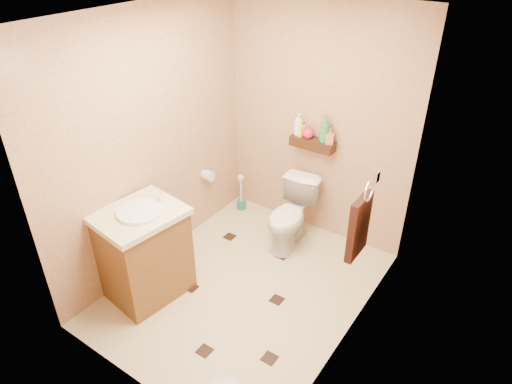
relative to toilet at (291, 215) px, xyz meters
The scene contains 18 objects.
ground 0.90m from the toilet, 88.75° to the right, with size 2.50×2.50×0.00m, color #C0B48C.
wall_back 0.95m from the toilet, 87.52° to the left, with size 2.00×0.04×2.40m, color tan.
wall_front 2.25m from the toilet, 89.50° to the right, with size 2.00×0.04×2.40m, color tan.
wall_left 1.55m from the toilet, 139.72° to the right, with size 0.04×2.50×2.40m, color tan.
wall_right 1.57m from the toilet, 39.26° to the right, with size 0.04×2.50×2.40m, color tan.
ceiling 2.22m from the toilet, 88.75° to the right, with size 2.00×2.50×0.02m, color silver.
wall_shelf 0.76m from the toilet, 86.93° to the left, with size 0.46×0.14×0.10m, color #3B2210.
floor_accents 0.96m from the toilet, 87.36° to the right, with size 1.32×1.46×0.01m.
toilet is the anchor object (origin of this frame).
vanity 1.51m from the toilet, 116.87° to the right, with size 0.67×0.78×0.99m.
toilet_brush 0.86m from the toilet, 163.47° to the left, with size 0.10×0.10×0.45m.
towel_ring 1.25m from the toilet, 32.00° to the right, with size 0.12×0.30×0.76m.
toilet_paper 0.97m from the toilet, 168.84° to the right, with size 0.12×0.11×0.12m.
bottle_a 0.92m from the toilet, 114.34° to the left, with size 0.09×0.09×0.23m, color white.
bottle_b 0.89m from the toilet, 110.03° to the left, with size 0.07×0.08×0.16m, color yellow.
bottle_c 0.87m from the toilet, 95.77° to the left, with size 0.11×0.11×0.14m, color #E81B45.
bottle_d 0.94m from the toilet, 67.16° to the left, with size 0.11×0.11×0.27m, color #2C8644.
bottle_e 0.90m from the toilet, 59.15° to the left, with size 0.07×0.07×0.16m, color #E1714B.
Camera 1 is at (1.88, -2.53, 2.95)m, focal length 32.00 mm.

